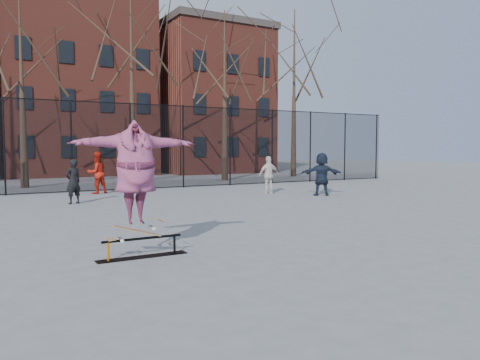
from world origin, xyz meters
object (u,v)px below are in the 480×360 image
skateboard (137,235)px  skater (136,180)px  skate_rail (143,249)px  bystander_black (73,182)px  bystander_red (97,173)px  bystander_white (269,175)px  bystander_navy (322,174)px

skateboard → skater: 0.97m
skate_rail → skateboard: (-0.10, 0.00, 0.28)m
skate_rail → bystander_black: size_ratio=1.06×
skateboard → bystander_black: 8.91m
skate_rail → skater: size_ratio=0.73×
bystander_black → bystander_red: 3.60m
skater → bystander_black: 8.92m
skateboard → bystander_black: (0.52, 8.89, 0.36)m
bystander_red → bystander_white: bearing=133.1°
skater → bystander_navy: (9.83, 6.81, -0.51)m
skateboard → bystander_red: bearing=80.4°
skate_rail → bystander_navy: (9.73, 6.81, 0.73)m
skate_rail → skateboard: skateboard is taller
bystander_white → bystander_black: bearing=1.0°
bystander_navy → bystander_black: bearing=20.5°
bystander_red → skateboard: bearing=64.1°
skateboard → bystander_white: size_ratio=0.58×
skateboard → bystander_white: (8.33, 8.43, 0.38)m
skateboard → bystander_black: size_ratio=0.59×
bystander_black → bystander_red: bystander_red is taller
skate_rail → skater: 1.25m
skateboard → bystander_navy: (9.83, 6.81, 0.46)m
skater → bystander_red: bearing=85.9°
bystander_white → bystander_navy: bystander_navy is taller
skater → skateboard: bearing=0.0°
skater → bystander_navy: bearing=40.2°
bystander_navy → skate_rail: bearing=68.1°
skater → bystander_red: skater is taller
skateboard → bystander_navy: bystander_navy is taller
bystander_navy → skater: bearing=67.8°
skater → bystander_red: size_ratio=1.26×
skater → bystander_white: bearing=50.9°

